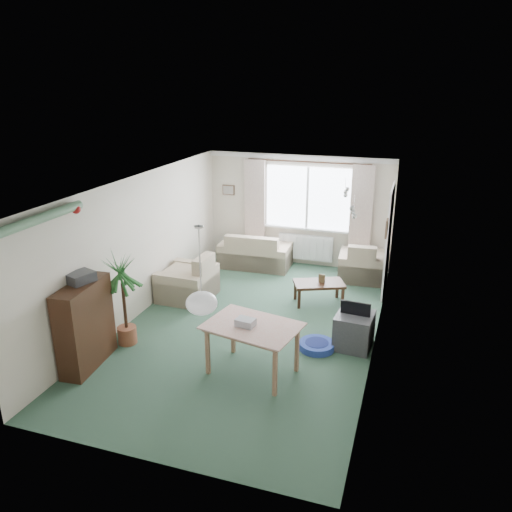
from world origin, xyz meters
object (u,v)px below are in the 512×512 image
(armchair_corner, at_px, (362,260))
(bookshelf, at_px, (85,325))
(dining_table, at_px, (252,350))
(coffee_table, at_px, (319,293))
(armchair_left, at_px, (187,276))
(houseplant, at_px, (124,300))
(sofa, at_px, (255,250))
(tv_cube, at_px, (354,330))
(pet_bed, at_px, (317,346))

(armchair_corner, height_order, bookshelf, bookshelf)
(armchair_corner, relative_size, dining_table, 0.78)
(armchair_corner, bearing_deg, coffee_table, 63.12)
(armchair_corner, bearing_deg, bookshelf, 49.56)
(armchair_corner, bearing_deg, armchair_left, 29.21)
(houseplant, bearing_deg, sofa, 77.72)
(tv_cube, height_order, pet_bed, tv_cube)
(armchair_left, distance_m, coffee_table, 2.45)
(armchair_left, height_order, coffee_table, armchair_left)
(armchair_left, xyz_separation_m, tv_cube, (3.20, -0.87, -0.16))
(armchair_left, xyz_separation_m, bookshelf, (-0.34, -2.55, 0.19))
(houseplant, distance_m, pet_bed, 3.00)
(armchair_left, height_order, houseplant, houseplant)
(bookshelf, bearing_deg, pet_bed, 20.52)
(houseplant, height_order, dining_table, houseplant)
(dining_table, bearing_deg, houseplant, 175.02)
(armchair_corner, xyz_separation_m, bookshelf, (-3.32, -4.51, 0.22))
(coffee_table, height_order, houseplant, houseplant)
(tv_cube, xyz_separation_m, pet_bed, (-0.51, -0.25, -0.21))
(sofa, height_order, armchair_corner, armchair_corner)
(coffee_table, xyz_separation_m, houseplant, (-2.53, -2.38, 0.53))
(bookshelf, bearing_deg, armchair_left, 77.60)
(armchair_left, distance_m, tv_cube, 3.32)
(bookshelf, bearing_deg, dining_table, 7.98)
(sofa, distance_m, coffee_table, 2.24)
(bookshelf, height_order, dining_table, bookshelf)
(pet_bed, bearing_deg, tv_cube, 26.32)
(dining_table, bearing_deg, sofa, 107.63)
(coffee_table, bearing_deg, pet_bed, -79.40)
(pet_bed, bearing_deg, armchair_left, 157.33)
(houseplant, bearing_deg, armchair_corner, 50.61)
(coffee_table, xyz_separation_m, pet_bed, (0.31, -1.65, -0.15))
(armchair_left, distance_m, pet_bed, 2.93)
(sofa, xyz_separation_m, armchair_left, (-0.68, -1.98, 0.05))
(armchair_left, bearing_deg, sofa, 162.54)
(sofa, xyz_separation_m, tv_cube, (2.52, -2.85, -0.11))
(sofa, distance_m, pet_bed, 3.71)
(houseplant, relative_size, tv_cube, 2.47)
(armchair_corner, relative_size, tv_cube, 1.51)
(houseplant, bearing_deg, tv_cube, 16.32)
(armchair_left, relative_size, houseplant, 0.66)
(tv_cube, bearing_deg, armchair_left, 169.74)
(sofa, relative_size, armchair_left, 1.59)
(sofa, xyz_separation_m, coffee_table, (1.69, -1.45, -0.18))
(houseplant, height_order, pet_bed, houseplant)
(houseplant, xyz_separation_m, dining_table, (2.11, -0.18, -0.37))
(armchair_left, height_order, bookshelf, bookshelf)
(houseplant, relative_size, dining_table, 1.28)
(tv_cube, distance_m, pet_bed, 0.61)
(sofa, bearing_deg, coffee_table, 137.00)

